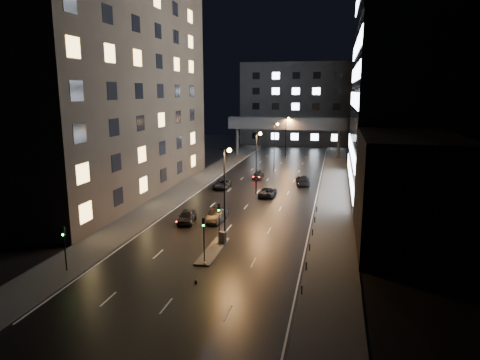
{
  "coord_description": "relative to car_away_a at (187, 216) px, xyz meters",
  "views": [
    {
      "loc": [
        12.43,
        -38.68,
        16.47
      ],
      "look_at": [
        -0.82,
        19.77,
        4.0
      ],
      "focal_mm": 32.0,
      "sensor_mm": 36.0,
      "label": 1
    }
  ],
  "objects": [
    {
      "name": "ground",
      "position": [
        5.75,
        29.1,
        -0.82
      ],
      "size": [
        160.0,
        160.0,
        0.0
      ],
      "primitive_type": "plane",
      "color": "black",
      "rests_on": "ground"
    },
    {
      "name": "sidewalk_left",
      "position": [
        -6.75,
        24.1,
        -0.74
      ],
      "size": [
        5.0,
        110.0,
        0.15
      ],
      "primitive_type": "cube",
      "color": "#383533",
      "rests_on": "ground"
    },
    {
      "name": "sidewalk_right",
      "position": [
        18.25,
        24.1,
        -0.74
      ],
      "size": [
        5.0,
        110.0,
        0.15
      ],
      "primitive_type": "cube",
      "color": "#383533",
      "rests_on": "ground"
    },
    {
      "name": "building_left",
      "position": [
        -16.75,
        13.1,
        19.18
      ],
      "size": [
        15.0,
        48.0,
        40.0
      ],
      "primitive_type": "cube",
      "color": "#2D2319",
      "rests_on": "ground"
    },
    {
      "name": "building_right_low",
      "position": [
        25.75,
        -1.9,
        5.18
      ],
      "size": [
        10.0,
        18.0,
        12.0
      ],
      "primitive_type": "cube",
      "color": "black",
      "rests_on": "ground"
    },
    {
      "name": "building_right_glass",
      "position": [
        30.75,
        25.1,
        21.68
      ],
      "size": [
        20.0,
        36.0,
        45.0
      ],
      "primitive_type": "cube",
      "color": "black",
      "rests_on": "ground"
    },
    {
      "name": "building_far",
      "position": [
        5.75,
        87.1,
        11.68
      ],
      "size": [
        34.0,
        14.0,
        25.0
      ],
      "primitive_type": "cube",
      "color": "#333335",
      "rests_on": "ground"
    },
    {
      "name": "skybridge",
      "position": [
        5.75,
        59.1,
        7.52
      ],
      "size": [
        30.0,
        3.0,
        10.0
      ],
      "color": "#333335",
      "rests_on": "ground"
    },
    {
      "name": "median_island",
      "position": [
        6.05,
        -8.9,
        -0.74
      ],
      "size": [
        1.6,
        8.0,
        0.15
      ],
      "primitive_type": "cube",
      "color": "#383533",
      "rests_on": "ground"
    },
    {
      "name": "traffic_signal_near",
      "position": [
        6.05,
        -6.41,
        2.27
      ],
      "size": [
        0.28,
        0.34,
        4.4
      ],
      "color": "black",
      "rests_on": "median_island"
    },
    {
      "name": "traffic_signal_far",
      "position": [
        6.05,
        -11.91,
        2.27
      ],
      "size": [
        0.28,
        0.34,
        4.4
      ],
      "color": "black",
      "rests_on": "median_island"
    },
    {
      "name": "traffic_signal_corner",
      "position": [
        -5.75,
        -16.91,
        2.12
      ],
      "size": [
        0.28,
        0.34,
        4.4
      ],
      "color": "black",
      "rests_on": "ground"
    },
    {
      "name": "bollard_row",
      "position": [
        15.95,
        -4.4,
        -0.37
      ],
      "size": [
        0.12,
        25.12,
        0.9
      ],
      "color": "black",
      "rests_on": "ground"
    },
    {
      "name": "streetlight_near",
      "position": [
        5.91,
        -2.9,
        5.68
      ],
      "size": [
        1.45,
        0.5,
        10.15
      ],
      "color": "black",
      "rests_on": "ground"
    },
    {
      "name": "streetlight_mid_a",
      "position": [
        5.91,
        17.1,
        5.68
      ],
      "size": [
        1.45,
        0.5,
        10.15
      ],
      "color": "black",
      "rests_on": "ground"
    },
    {
      "name": "streetlight_mid_b",
      "position": [
        5.91,
        37.1,
        5.68
      ],
      "size": [
        1.45,
        0.5,
        10.15
      ],
      "color": "black",
      "rests_on": "ground"
    },
    {
      "name": "streetlight_far",
      "position": [
        5.91,
        57.1,
        5.68
      ],
      "size": [
        1.45,
        0.5,
        10.15
      ],
      "color": "black",
      "rests_on": "ground"
    },
    {
      "name": "car_away_a",
      "position": [
        0.0,
        0.0,
        0.0
      ],
      "size": [
        2.57,
        5.03,
        1.64
      ],
      "primitive_type": "imported",
      "rotation": [
        0.0,
        0.0,
        0.14
      ],
      "color": "black",
      "rests_on": "ground"
    },
    {
      "name": "car_away_b",
      "position": [
        3.58,
        1.25,
        -0.01
      ],
      "size": [
        1.99,
        4.99,
        1.62
      ],
      "primitive_type": "imported",
      "rotation": [
        0.0,
        0.0,
        -0.06
      ],
      "color": "black",
      "rests_on": "ground"
    },
    {
      "name": "car_away_c",
      "position": [
        -0.84,
        20.13,
        -0.08
      ],
      "size": [
        2.66,
        5.41,
        1.48
      ],
      "primitive_type": "imported",
      "rotation": [
        0.0,
        0.0,
        0.04
      ],
      "color": "black",
      "rests_on": "ground"
    },
    {
      "name": "car_away_d",
      "position": [
        3.77,
        29.81,
        -0.16
      ],
      "size": [
        1.95,
        4.6,
        1.32
      ],
      "primitive_type": "imported",
      "rotation": [
        0.0,
        0.0,
        0.02
      ],
      "color": "black",
      "rests_on": "ground"
    },
    {
      "name": "car_toward_a",
      "position": [
        7.78,
        16.22,
        -0.12
      ],
      "size": [
        2.44,
        5.11,
        1.41
      ],
      "primitive_type": "imported",
      "rotation": [
        0.0,
        0.0,
        3.12
      ],
      "color": "black",
      "rests_on": "ground"
    },
    {
      "name": "car_toward_b",
      "position": [
        12.6,
        26.14,
        0.01
      ],
      "size": [
        3.06,
        5.96,
        1.66
      ],
      "primitive_type": "imported",
      "rotation": [
        0.0,
        0.0,
        3.28
      ],
      "color": "black",
      "rests_on": "ground"
    },
    {
      "name": "utility_cabinet",
      "position": [
        6.45,
        -6.57,
        -0.03
      ],
      "size": [
        0.86,
        0.74,
        1.28
      ],
      "primitive_type": "cube",
      "rotation": [
        0.0,
        0.0,
        -0.36
      ],
      "color": "#474749",
      "rests_on": "median_island"
    },
    {
      "name": "cone_a",
      "position": [
        6.74,
        -16.52,
        -0.6
      ],
      "size": [
        0.44,
        0.44,
        0.44
      ],
      "primitive_type": "cone",
      "rotation": [
        0.0,
        0.0,
        -0.37
      ],
      "color": "#EE510C",
      "rests_on": "ground"
    },
    {
      "name": "cone_b",
      "position": [
        6.37,
        -12.71,
        -0.56
      ],
      "size": [
        0.46,
        0.46,
        0.52
      ],
      "primitive_type": "cone",
      "rotation": [
        0.0,
        0.0,
        0.43
      ],
      "color": "#F34E0C",
      "rests_on": "ground"
    }
  ]
}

